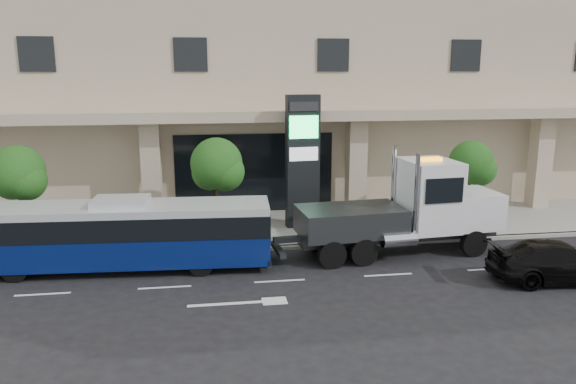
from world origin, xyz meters
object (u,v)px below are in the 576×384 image
city_bus (123,233)px  signage_pylon (303,161)px  black_sedan (559,262)px  tow_truck (409,211)px

city_bus → signage_pylon: signage_pylon is taller
black_sedan → signage_pylon: 11.31m
tow_truck → black_sedan: tow_truck is taller
city_bus → signage_pylon: 8.84m
signage_pylon → black_sedan: bearing=-49.8°
city_bus → signage_pylon: bearing=32.9°
tow_truck → city_bus: bearing=176.6°
city_bus → signage_pylon: size_ratio=1.81×
city_bus → signage_pylon: (7.52, 4.28, 1.84)m
signage_pylon → tow_truck: bearing=-52.6°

